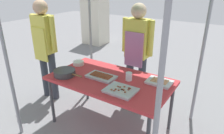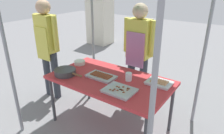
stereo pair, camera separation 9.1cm
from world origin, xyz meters
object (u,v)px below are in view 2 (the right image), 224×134
tray_meat_skewers (120,91)px  cooking_wok (65,72)px  stall_table (110,82)px  vendor_woman (138,48)px  customer_nearby (47,42)px  drink_cup_near_edge (129,77)px  tray_grilled_sausages (101,76)px  tray_pork_links (159,83)px  neighbor_stall_right (100,12)px  condiment_bowl (80,63)px

tray_meat_skewers → cooking_wok: cooking_wok is taller
stall_table → cooking_wok: (-0.57, -0.25, 0.10)m
vendor_woman → customer_nearby: (-1.36, -0.63, 0.02)m
tray_meat_skewers → drink_cup_near_edge: (-0.07, 0.32, 0.04)m
tray_grilled_sausages → tray_pork_links: size_ratio=1.25×
vendor_woman → neighbor_stall_right: size_ratio=0.81×
tray_meat_skewers → condiment_bowl: bearing=159.5°
tray_meat_skewers → vendor_woman: size_ratio=0.22×
stall_table → customer_nearby: (-1.34, 0.09, 0.31)m
stall_table → vendor_woman: 0.78m
tray_meat_skewers → tray_pork_links: (0.30, 0.45, 0.00)m
tray_grilled_sausages → condiment_bowl: 0.60m
cooking_wok → neighbor_stall_right: bearing=121.8°
stall_table → tray_pork_links: size_ratio=5.10×
customer_nearby → drink_cup_near_edge: bearing=0.1°
condiment_bowl → tray_pork_links: bearing=3.7°
tray_grilled_sausages → neighbor_stall_right: bearing=128.5°
neighbor_stall_right → condiment_bowl: bearing=-56.5°
condiment_bowl → stall_table: bearing=-12.1°
vendor_woman → neighbor_stall_right: bearing=-42.8°
stall_table → customer_nearby: bearing=176.0°
tray_grilled_sausages → drink_cup_near_edge: size_ratio=3.64×
tray_pork_links → vendor_woman: vendor_woman is taller
tray_grilled_sausages → customer_nearby: (-1.23, 0.13, 0.24)m
tray_grilled_sausages → cooking_wok: bearing=-155.9°
stall_table → cooking_wok: cooking_wok is taller
condiment_bowl → neighbor_stall_right: bearing=123.5°
tray_meat_skewers → tray_pork_links: tray_pork_links is taller
tray_meat_skewers → drink_cup_near_edge: drink_cup_near_edge is taller
tray_pork_links → cooking_wok: 1.26m
tray_grilled_sausages → tray_pork_links: 0.76m
tray_grilled_sausages → stall_table: bearing=20.4°
cooking_wok → customer_nearby: customer_nearby is taller
cooking_wok → neighbor_stall_right: 4.21m
stall_table → vendor_woman: size_ratio=0.96×
tray_grilled_sausages → customer_nearby: 1.26m
tray_grilled_sausages → vendor_woman: size_ratio=0.24×
tray_meat_skewers → drink_cup_near_edge: bearing=102.1°
condiment_bowl → customer_nearby: 0.70m
vendor_woman → tray_pork_links: bearing=139.2°
tray_meat_skewers → cooking_wok: (-0.87, -0.03, 0.03)m
tray_meat_skewers → drink_cup_near_edge: 0.33m
drink_cup_near_edge → neighbor_stall_right: size_ratio=0.05×
cooking_wok → stall_table: bearing=23.4°
drink_cup_near_edge → customer_nearby: bearing=-179.9°
tray_grilled_sausages → cooking_wok: 0.51m
customer_nearby → stall_table: bearing=-4.0°
drink_cup_near_edge → tray_meat_skewers: bearing=-77.9°
tray_meat_skewers → cooking_wok: size_ratio=0.79×
tray_pork_links → vendor_woman: (-0.58, 0.50, 0.22)m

